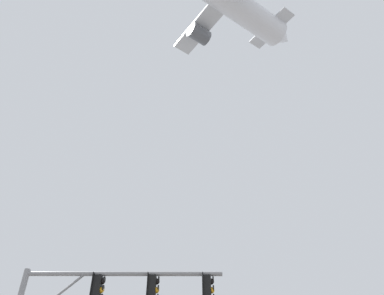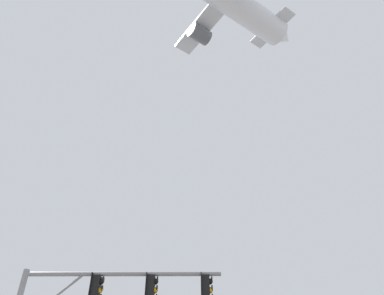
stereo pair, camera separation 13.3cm
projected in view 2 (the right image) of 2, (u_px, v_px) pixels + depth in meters
name	position (u px, v px, depth m)	size (l,w,h in m)	color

